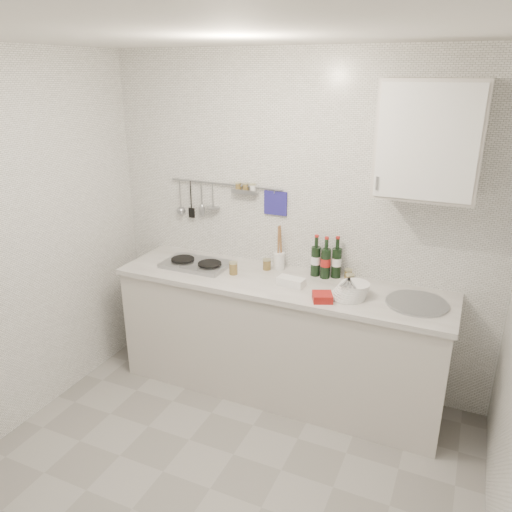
{
  "coord_description": "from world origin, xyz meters",
  "views": [
    {
      "loc": [
        1.19,
        -1.99,
        2.34
      ],
      "look_at": [
        -0.1,
        0.9,
        1.16
      ],
      "focal_mm": 35.0,
      "sensor_mm": 36.0,
      "label": 1
    }
  ],
  "objects": [
    {
      "name": "plate_stack_hob",
      "position": [
        -0.79,
        1.11,
        0.93
      ],
      "size": [
        0.3,
        0.3,
        0.03
      ],
      "rotation": [
        0.0,
        0.0,
        0.41
      ],
      "color": "#4C70AD",
      "rests_on": "counter"
    },
    {
      "name": "floor",
      "position": [
        0.0,
        0.0,
        0.0
      ],
      "size": [
        3.0,
        3.0,
        0.0
      ],
      "primitive_type": "plane",
      "color": "gray",
      "rests_on": "ground"
    },
    {
      "name": "jar_c",
      "position": [
        0.48,
        1.21,
        0.96
      ],
      "size": [
        0.06,
        0.06,
        0.09
      ],
      "rotation": [
        0.0,
        0.0,
        0.2
      ],
      "color": "brown",
      "rests_on": "counter"
    },
    {
      "name": "plate_stack_sink",
      "position": [
        0.53,
        1.03,
        0.97
      ],
      "size": [
        0.25,
        0.24,
        0.11
      ],
      "rotation": [
        0.0,
        0.0,
        0.19
      ],
      "color": "white",
      "rests_on": "counter"
    },
    {
      "name": "utensil_crock",
      "position": [
        -0.1,
        1.31,
        1.0
      ],
      "size": [
        0.08,
        0.08,
        0.35
      ],
      "rotation": [
        0.0,
        0.0,
        0.03
      ],
      "color": "white",
      "rests_on": "counter"
    },
    {
      "name": "back_wall",
      "position": [
        0.0,
        1.4,
        1.25
      ],
      "size": [
        3.0,
        0.02,
        2.5
      ],
      "primitive_type": "cube",
      "color": "silver",
      "rests_on": "floor"
    },
    {
      "name": "counter",
      "position": [
        0.01,
        1.1,
        0.43
      ],
      "size": [
        2.44,
        0.64,
        0.96
      ],
      "color": "beige",
      "rests_on": "floor"
    },
    {
      "name": "strawberry_punnet",
      "position": [
        0.38,
        0.9,
        0.95
      ],
      "size": [
        0.17,
        0.17,
        0.05
      ],
      "primitive_type": "cube",
      "rotation": [
        0.0,
        0.0,
        0.42
      ],
      "color": "red",
      "rests_on": "counter"
    },
    {
      "name": "butter_dish",
      "position": [
        0.1,
        1.05,
        0.95
      ],
      "size": [
        0.2,
        0.11,
        0.06
      ],
      "primitive_type": "cube",
      "rotation": [
        0.0,
        0.0,
        -0.1
      ],
      "color": "white",
      "rests_on": "counter"
    },
    {
      "name": "wine_bottles",
      "position": [
        0.27,
        1.3,
        1.07
      ],
      "size": [
        0.22,
        0.11,
        0.31
      ],
      "rotation": [
        0.0,
        0.0,
        0.18
      ],
      "color": "black",
      "rests_on": "counter"
    },
    {
      "name": "jar_d",
      "position": [
        -0.36,
        1.07,
        0.97
      ],
      "size": [
        0.07,
        0.07,
        0.1
      ],
      "rotation": [
        0.0,
        0.0,
        -0.43
      ],
      "color": "brown",
      "rests_on": "counter"
    },
    {
      "name": "wall_cabinet",
      "position": [
        0.9,
        1.22,
        1.95
      ],
      "size": [
        0.6,
        0.38,
        0.7
      ],
      "color": "beige",
      "rests_on": "back_wall"
    },
    {
      "name": "wall_rail",
      "position": [
        -0.6,
        1.37,
        1.43
      ],
      "size": [
        0.98,
        0.09,
        0.34
      ],
      "color": "#93969B",
      "rests_on": "back_wall"
    },
    {
      "name": "jar_b",
      "position": [
        0.44,
        1.31,
        0.96
      ],
      "size": [
        0.06,
        0.06,
        0.08
      ],
      "rotation": [
        0.0,
        0.0,
        0.31
      ],
      "color": "brown",
      "rests_on": "counter"
    },
    {
      "name": "ceiling",
      "position": [
        0.0,
        0.0,
        2.5
      ],
      "size": [
        3.0,
        3.0,
        0.0
      ],
      "primitive_type": "plane",
      "rotation": [
        3.14,
        0.0,
        0.0
      ],
      "color": "silver",
      "rests_on": "back_wall"
    },
    {
      "name": "jar_a",
      "position": [
        -0.17,
        1.26,
        0.96
      ],
      "size": [
        0.06,
        0.06,
        0.08
      ],
      "rotation": [
        0.0,
        0.0,
        -0.06
      ],
      "color": "brown",
      "rests_on": "counter"
    }
  ]
}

